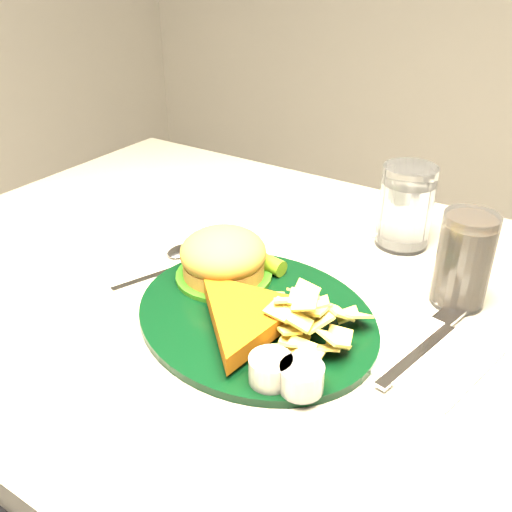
{
  "coord_description": "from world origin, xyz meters",
  "views": [
    {
      "loc": [
        0.33,
        -0.56,
        1.17
      ],
      "look_at": [
        -0.03,
        -0.01,
        0.8
      ],
      "focal_mm": 40.0,
      "sensor_mm": 36.0,
      "label": 1
    }
  ],
  "objects_px": {
    "cola_glass": "(464,260)",
    "table": "(276,479)",
    "fork_napkin": "(421,349)",
    "dinner_plate": "(256,295)",
    "water_glass": "(406,207)"
  },
  "relations": [
    {
      "from": "water_glass",
      "to": "dinner_plate",
      "type": "bearing_deg",
      "value": -105.05
    },
    {
      "from": "table",
      "to": "cola_glass",
      "type": "height_order",
      "value": "cola_glass"
    },
    {
      "from": "cola_glass",
      "to": "water_glass",
      "type": "bearing_deg",
      "value": 136.24
    },
    {
      "from": "cola_glass",
      "to": "table",
      "type": "bearing_deg",
      "value": -153.43
    },
    {
      "from": "table",
      "to": "fork_napkin",
      "type": "bearing_deg",
      "value": -7.58
    },
    {
      "from": "cola_glass",
      "to": "fork_napkin",
      "type": "bearing_deg",
      "value": -91.09
    },
    {
      "from": "dinner_plate",
      "to": "cola_glass",
      "type": "bearing_deg",
      "value": 60.86
    },
    {
      "from": "dinner_plate",
      "to": "cola_glass",
      "type": "distance_m",
      "value": 0.27
    },
    {
      "from": "table",
      "to": "cola_glass",
      "type": "relative_size",
      "value": 9.57
    },
    {
      "from": "dinner_plate",
      "to": "water_glass",
      "type": "xyz_separation_m",
      "value": [
        0.08,
        0.29,
        0.03
      ]
    },
    {
      "from": "table",
      "to": "dinner_plate",
      "type": "relative_size",
      "value": 3.67
    },
    {
      "from": "table",
      "to": "fork_napkin",
      "type": "height_order",
      "value": "fork_napkin"
    },
    {
      "from": "dinner_plate",
      "to": "cola_glass",
      "type": "height_order",
      "value": "cola_glass"
    },
    {
      "from": "dinner_plate",
      "to": "cola_glass",
      "type": "xyz_separation_m",
      "value": [
        0.2,
        0.18,
        0.03
      ]
    },
    {
      "from": "water_glass",
      "to": "fork_napkin",
      "type": "xyz_separation_m",
      "value": [
        0.12,
        -0.24,
        -0.06
      ]
    }
  ]
}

